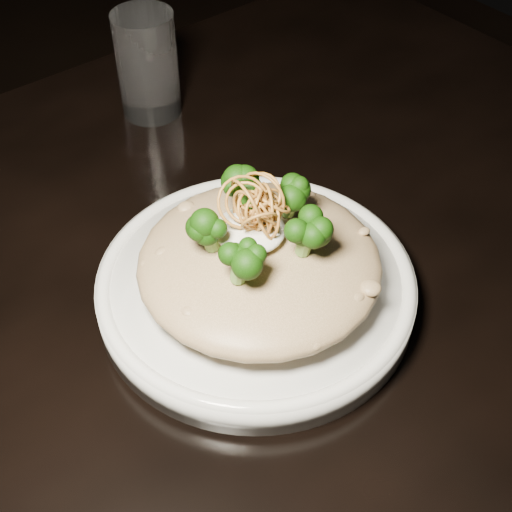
# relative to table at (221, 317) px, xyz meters

# --- Properties ---
(table) EXTENTS (1.10, 0.80, 0.75)m
(table) POSITION_rel_table_xyz_m (0.00, 0.00, 0.00)
(table) COLOR black
(table) RESTS_ON ground
(plate) EXTENTS (0.28, 0.28, 0.03)m
(plate) POSITION_rel_table_xyz_m (-0.00, -0.06, 0.10)
(plate) COLOR silver
(plate) RESTS_ON table
(risotto) EXTENTS (0.21, 0.21, 0.05)m
(risotto) POSITION_rel_table_xyz_m (-0.00, -0.07, 0.13)
(risotto) COLOR brown
(risotto) RESTS_ON plate
(broccoli) EXTENTS (0.13, 0.13, 0.05)m
(broccoli) POSITION_rel_table_xyz_m (-0.00, -0.06, 0.18)
(broccoli) COLOR black
(broccoli) RESTS_ON risotto
(cheese) EXTENTS (0.06, 0.06, 0.02)m
(cheese) POSITION_rel_table_xyz_m (-0.00, -0.05, 0.17)
(cheese) COLOR white
(cheese) RESTS_ON risotto
(shallots) EXTENTS (0.05, 0.05, 0.03)m
(shallots) POSITION_rel_table_xyz_m (0.00, -0.06, 0.19)
(shallots) COLOR brown
(shallots) RESTS_ON cheese
(drinking_glass) EXTENTS (0.09, 0.09, 0.12)m
(drinking_glass) POSITION_rel_table_xyz_m (0.09, 0.25, 0.14)
(drinking_glass) COLOR white
(drinking_glass) RESTS_ON table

